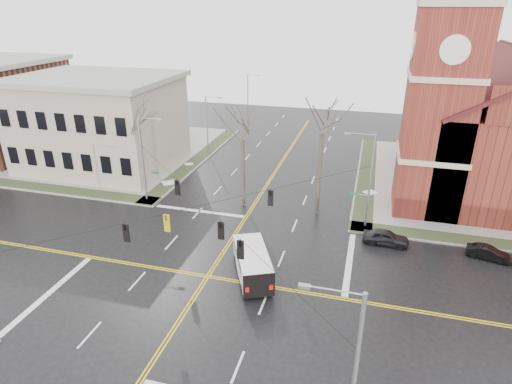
% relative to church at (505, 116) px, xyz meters
% --- Properties ---
extents(ground, '(120.00, 120.00, 0.00)m').
position_rel_church_xyz_m(ground, '(-24.76, -24.78, -8.43)').
color(ground, black).
rests_on(ground, ground).
extents(sidewalks, '(80.00, 80.00, 0.17)m').
position_rel_church_xyz_m(sidewalks, '(-24.76, -24.78, -8.36)').
color(sidewalks, gray).
rests_on(sidewalks, ground).
extents(road_markings, '(100.00, 100.00, 0.01)m').
position_rel_church_xyz_m(road_markings, '(-24.76, -24.78, -8.43)').
color(road_markings, gold).
rests_on(road_markings, ground).
extents(church, '(24.28, 27.48, 27.50)m').
position_rel_church_xyz_m(church, '(0.00, 0.00, 0.00)').
color(church, maroon).
rests_on(church, ground).
extents(civic_building_a, '(18.00, 14.00, 11.00)m').
position_rel_church_xyz_m(civic_building_a, '(-46.76, -4.78, -2.93)').
color(civic_building_a, '#9F927E').
rests_on(civic_building_a, ground).
extents(signal_pole_ne, '(2.75, 0.22, 9.00)m').
position_rel_church_xyz_m(signal_pole_ne, '(-13.44, -13.28, -3.48)').
color(signal_pole_ne, gray).
rests_on(signal_pole_ne, ground).
extents(signal_pole_nw, '(2.75, 0.22, 9.00)m').
position_rel_church_xyz_m(signal_pole_nw, '(-36.09, -13.28, -3.48)').
color(signal_pole_nw, gray).
rests_on(signal_pole_nw, ground).
extents(signal_pole_se, '(2.75, 0.22, 9.00)m').
position_rel_church_xyz_m(signal_pole_se, '(-13.44, -36.28, -3.48)').
color(signal_pole_se, gray).
rests_on(signal_pole_se, ground).
extents(span_wires, '(23.02, 23.02, 0.03)m').
position_rel_church_xyz_m(span_wires, '(-24.76, -24.78, -2.23)').
color(span_wires, black).
rests_on(span_wires, ground).
extents(traffic_signals, '(8.21, 8.26, 1.30)m').
position_rel_church_xyz_m(traffic_signals, '(-24.76, -25.45, -2.98)').
color(traffic_signals, black).
rests_on(traffic_signals, ground).
extents(streetlight_north_a, '(2.30, 0.20, 8.00)m').
position_rel_church_xyz_m(streetlight_north_a, '(-35.42, 3.22, -3.97)').
color(streetlight_north_a, gray).
rests_on(streetlight_north_a, ground).
extents(streetlight_north_b, '(2.30, 0.20, 8.00)m').
position_rel_church_xyz_m(streetlight_north_b, '(-35.42, 23.22, -3.97)').
color(streetlight_north_b, gray).
rests_on(streetlight_north_b, ground).
extents(cargo_van, '(4.57, 6.31, 2.25)m').
position_rel_church_xyz_m(cargo_van, '(-21.47, -23.72, -7.10)').
color(cargo_van, white).
rests_on(cargo_van, ground).
extents(parked_car_a, '(4.00, 1.71, 1.35)m').
position_rel_church_xyz_m(parked_car_a, '(-11.44, -16.00, -7.76)').
color(parked_car_a, black).
rests_on(parked_car_a, ground).
extents(parked_car_b, '(3.48, 1.84, 1.09)m').
position_rel_church_xyz_m(parked_car_b, '(-3.26, -16.19, -7.89)').
color(parked_car_b, black).
rests_on(parked_car_b, ground).
extents(tree_nw_far, '(4.00, 4.00, 10.46)m').
position_rel_church_xyz_m(tree_nw_far, '(-37.88, -10.66, -0.85)').
color(tree_nw_far, '#382D24').
rests_on(tree_nw_far, ground).
extents(tree_nw_near, '(4.00, 4.00, 10.49)m').
position_rel_church_xyz_m(tree_nw_near, '(-25.81, -11.68, -0.83)').
color(tree_nw_near, '#382D24').
rests_on(tree_nw_near, ground).
extents(tree_ne, '(4.00, 4.00, 12.29)m').
position_rel_church_xyz_m(tree_ne, '(-18.09, -11.52, 0.45)').
color(tree_ne, '#382D24').
rests_on(tree_ne, ground).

